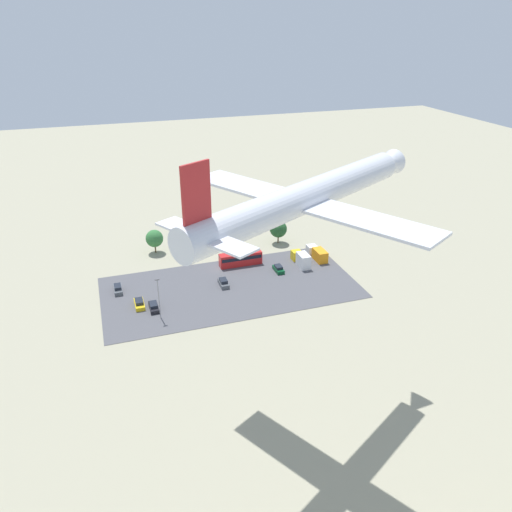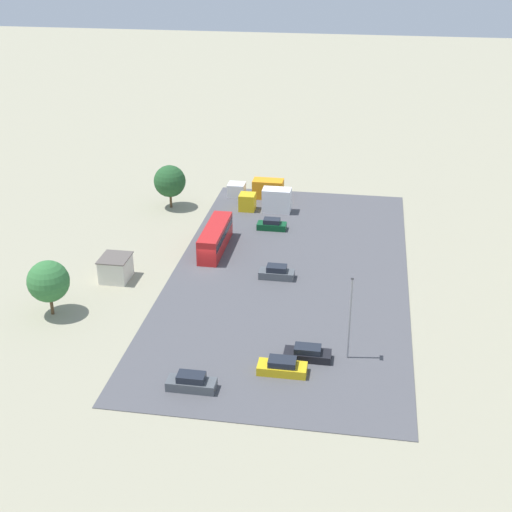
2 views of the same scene
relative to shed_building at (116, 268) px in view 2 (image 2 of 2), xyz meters
The scene contains 14 objects.
ground_plane 11.26m from the shed_building, 114.03° to the left, with size 400.00×400.00×0.00m, color gray.
parking_lot_surface 21.15m from the shed_building, 102.44° to the left, with size 58.19×28.67×0.08m.
shed_building is the anchor object (origin of this frame).
bus 14.33m from the shed_building, 135.18° to the left, with size 10.78×2.57×3.27m.
parked_car_0 19.46m from the shed_building, 99.65° to the left, with size 1.85×4.26×1.64m.
parked_car_1 28.11m from the shed_building, 60.92° to the left, with size 1.83×4.67×1.43m.
parked_car_2 24.41m from the shed_building, 137.48° to the left, with size 1.82×4.07×1.56m.
parked_car_3 27.77m from the shed_building, 53.71° to the left, with size 1.97×4.75×1.54m.
parked_car_4 24.94m from the shed_building, 35.27° to the left, with size 1.79×4.60×1.62m.
parked_truck_0 32.79m from the shed_building, 157.12° to the left, with size 2.52×8.67×2.90m.
parked_truck_1 28.89m from the shed_building, 148.68° to the left, with size 2.44×7.67×3.53m.
tree_near_shed 24.15m from the shed_building, behind, with size 4.76×4.76×6.55m.
tree_apron_mid 10.43m from the shed_building, 24.38° to the right, with size 4.60×4.60×6.37m.
light_pole_lot_centre 31.42m from the shed_building, 65.82° to the left, with size 0.90×0.28×9.15m.
Camera 2 is at (77.72, 18.85, 39.80)m, focal length 50.00 mm.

